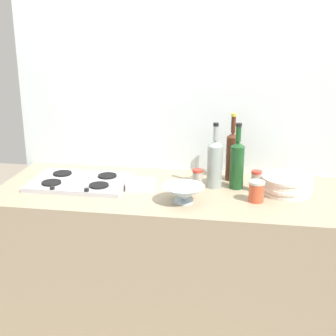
{
  "coord_description": "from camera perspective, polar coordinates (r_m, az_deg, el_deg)",
  "views": [
    {
      "loc": [
        0.36,
        -2.26,
        1.75
      ],
      "look_at": [
        0.0,
        0.0,
        1.02
      ],
      "focal_mm": 49.9,
      "sensor_mm": 36.0,
      "label": 1
    }
  ],
  "objects": [
    {
      "name": "wine_bottle_leftmost",
      "position": [
        2.45,
        8.44,
        0.56
      ],
      "size": [
        0.07,
        0.07,
        0.35
      ],
      "color": "#19471E",
      "rests_on": "counter_block"
    },
    {
      "name": "plate_stack",
      "position": [
        2.46,
        14.34,
        -2.0
      ],
      "size": [
        0.26,
        0.26,
        0.09
      ],
      "color": "silver",
      "rests_on": "counter_block"
    },
    {
      "name": "condiment_jar_rear",
      "position": [
        2.31,
        10.76,
        -2.81
      ],
      "size": [
        0.08,
        0.08,
        0.1
      ],
      "color": "#C64C2D",
      "rests_on": "counter_block"
    },
    {
      "name": "stovetop_hob",
      "position": [
        2.56,
        -10.68,
        -1.67
      ],
      "size": [
        0.52,
        0.35,
        0.04
      ],
      "color": "#B2B2B7",
      "rests_on": "counter_block"
    },
    {
      "name": "wine_bottle_mid_right",
      "position": [
        2.45,
        5.73,
        0.61
      ],
      "size": [
        0.08,
        0.08,
        0.35
      ],
      "color": "gray",
      "rests_on": "counter_block"
    },
    {
      "name": "condiment_jar_spare",
      "position": [
        2.46,
        3.64,
        -1.28
      ],
      "size": [
        0.06,
        0.06,
        0.1
      ],
      "color": "#9E998C",
      "rests_on": "counter_block"
    },
    {
      "name": "butter_dish",
      "position": [
        2.44,
        -3.32,
        -2.04
      ],
      "size": [
        0.15,
        0.1,
        0.05
      ],
      "primitive_type": "cube",
      "rotation": [
        0.0,
        0.0,
        0.05
      ],
      "color": "white",
      "rests_on": "counter_block"
    },
    {
      "name": "counter_block",
      "position": [
        2.63,
        -0.0,
        -11.9
      ],
      "size": [
        1.8,
        0.7,
        0.9
      ],
      "primitive_type": "cube",
      "color": "tan",
      "rests_on": "ground"
    },
    {
      "name": "condiment_jar_front",
      "position": [
        2.45,
        10.72,
        -1.57
      ],
      "size": [
        0.05,
        0.05,
        0.11
      ],
      "color": "#9E998C",
      "rests_on": "counter_block"
    },
    {
      "name": "mixing_bowl",
      "position": [
        2.26,
        1.92,
        -3.12
      ],
      "size": [
        0.21,
        0.21,
        0.09
      ],
      "color": "silver",
      "rests_on": "counter_block"
    },
    {
      "name": "ground_plane",
      "position": [
        2.88,
        -0.0,
        -19.7
      ],
      "size": [
        6.0,
        6.0,
        0.0
      ],
      "primitive_type": "plane",
      "color": "gray",
      "rests_on": "ground"
    },
    {
      "name": "backsplash_panel",
      "position": [
        2.75,
        1.26,
        3.67
      ],
      "size": [
        1.9,
        0.06,
        2.17
      ],
      "primitive_type": "cube",
      "color": "silver",
      "rests_on": "ground"
    },
    {
      "name": "wine_bottle_mid_left",
      "position": [
        2.57,
        7.84,
        1.61
      ],
      "size": [
        0.07,
        0.07,
        0.37
      ],
      "color": "#472314",
      "rests_on": "counter_block"
    }
  ]
}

